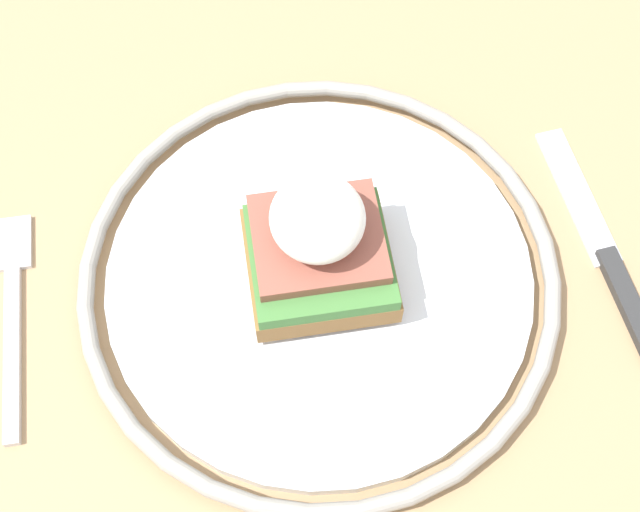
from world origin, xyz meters
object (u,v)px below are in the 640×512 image
knife (608,259)px  plate (320,277)px  fork (13,311)px  sandwich (319,246)px

knife → plate: bearing=175.8°
plate → knife: 0.18m
fork → knife: size_ratio=0.86×
sandwich → plate: bearing=-82.2°
fork → knife: (0.36, -0.02, 0.00)m
sandwich → knife: size_ratio=0.49×
plate → sandwich: bearing=97.8°
fork → sandwich: bearing=-2.1°
plate → knife: size_ratio=1.70×
plate → fork: bearing=177.3°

